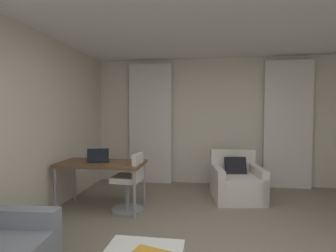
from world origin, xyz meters
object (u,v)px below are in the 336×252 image
(desk_chair, at_px, (130,186))
(laptop, at_px, (99,159))
(desk, at_px, (102,166))
(armchair, at_px, (237,183))

(desk_chair, height_order, laptop, laptop)
(desk, xyz_separation_m, desk_chair, (0.46, -0.05, -0.27))
(desk, bearing_deg, armchair, 20.72)
(armchair, distance_m, desk_chair, 1.85)
(armchair, xyz_separation_m, desk, (-2.10, -0.80, 0.39))
(armchair, relative_size, desk, 0.72)
(armchair, height_order, desk, armchair)
(desk, height_order, laptop, laptop)
(armchair, xyz_separation_m, laptop, (-2.15, -0.79, 0.49))
(laptop, bearing_deg, armchair, 20.14)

